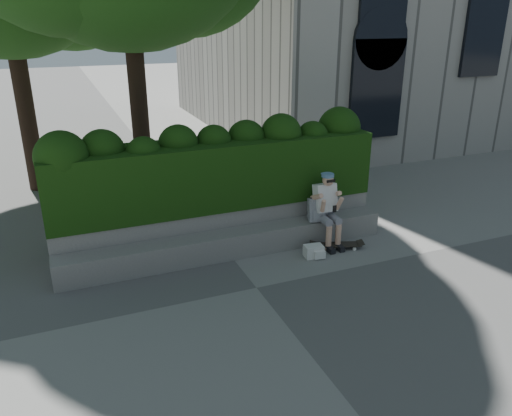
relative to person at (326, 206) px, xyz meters
name	(u,v)px	position (x,y,z in m)	size (l,w,h in m)	color
ground	(256,288)	(-1.84, -1.07, -0.75)	(80.00, 80.00, 0.00)	slate
bench_ledge	(230,244)	(-1.84, 0.18, -0.53)	(6.00, 0.45, 0.45)	gray
planter_wall	(222,227)	(-1.84, 0.66, -0.38)	(6.00, 0.50, 0.75)	gray
hedge	(216,173)	(-1.84, 0.88, 0.60)	(6.00, 1.00, 1.20)	black
person	(326,206)	(0.00, 0.00, 0.00)	(0.40, 0.76, 1.38)	slate
skateboard	(337,245)	(0.09, -0.31, -0.68)	(0.91, 0.49, 0.09)	black
backpack_plaid	(316,210)	(-0.17, 0.08, -0.08)	(0.30, 0.16, 0.44)	#9E9EA2
backpack_ground	(314,251)	(-0.47, -0.43, -0.64)	(0.33, 0.23, 0.21)	silver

